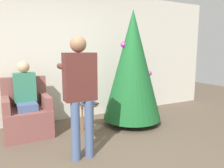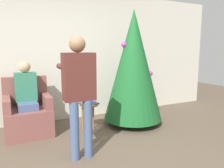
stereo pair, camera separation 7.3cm
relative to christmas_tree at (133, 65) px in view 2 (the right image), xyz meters
name	(u,v)px [view 2 (the right image)]	position (x,y,z in m)	size (l,w,h in m)	color
wall_back	(58,56)	(-1.25, 0.92, 0.17)	(8.00, 0.06, 2.70)	beige
christmas_tree	(133,65)	(0.00, 0.00, 0.00)	(1.14, 1.14, 2.24)	brown
armchair	(28,114)	(-1.94, 0.38, -0.83)	(0.77, 0.76, 0.99)	brown
person_seated	(27,94)	(-1.94, 0.35, -0.46)	(0.36, 0.46, 1.29)	#475B84
person_standing	(79,86)	(-1.37, -0.85, -0.18)	(0.44, 0.57, 1.66)	#475B84
side_stool	(89,109)	(-0.92, 0.02, -0.77)	(0.34, 0.34, 0.51)	olive
laptop	(89,103)	(-0.92, 0.02, -0.66)	(0.32, 0.22, 0.02)	#38383D
book	(89,102)	(-0.92, 0.02, -0.64)	(0.21, 0.12, 0.02)	navy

